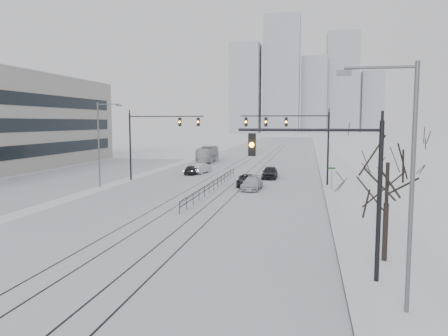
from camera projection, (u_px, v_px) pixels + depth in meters
ground at (30, 322)px, 15.20m from camera, size 500.00×500.00×0.00m
road at (251, 163)px, 73.77m from camera, size 22.00×260.00×0.02m
sidewalk_east at (334, 164)px, 71.21m from camera, size 5.00×260.00×0.16m
curb at (318, 164)px, 71.67m from camera, size 0.10×260.00×0.12m
parking_strip at (62, 179)px, 53.16m from camera, size 14.00×60.00×0.03m
tram_rails at (231, 178)px, 54.25m from camera, size 5.30×180.00×0.01m
skyline at (303, 85)px, 278.16m from camera, size 96.00×48.00×72.00m
traffic_mast_near at (340, 178)px, 18.53m from camera, size 6.10×0.37×7.00m
traffic_mast_ne at (297, 133)px, 47.21m from camera, size 9.60×0.37×8.00m
traffic_mast_nw at (154, 134)px, 51.37m from camera, size 9.10×0.37×8.00m
street_light_east at (404, 172)px, 15.17m from camera, size 2.73×0.25×9.00m
street_light_west at (101, 138)px, 46.25m from camera, size 2.73×0.25×9.00m
bare_tree at (388, 173)px, 21.01m from camera, size 4.40×4.40×6.10m
median_fence at (214, 185)px, 44.43m from camera, size 0.06×24.00×1.00m
street_sign at (332, 175)px, 44.03m from camera, size 0.70×0.06×2.40m
sedan_sb_inner at (192, 170)px, 57.87m from camera, size 1.51×3.69×1.25m
sedan_sb_outer at (201, 168)px, 59.16m from camera, size 2.25×4.59×1.45m
sedan_nb_front at (247, 181)px, 47.12m from camera, size 2.50×4.76×1.28m
sedan_nb_right at (252, 184)px, 44.77m from camera, size 2.04×4.52×1.28m
sedan_nb_far at (270, 173)px, 53.61m from camera, size 1.79×4.42×1.50m
box_truck at (208, 154)px, 75.69m from camera, size 2.69×9.81×2.71m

